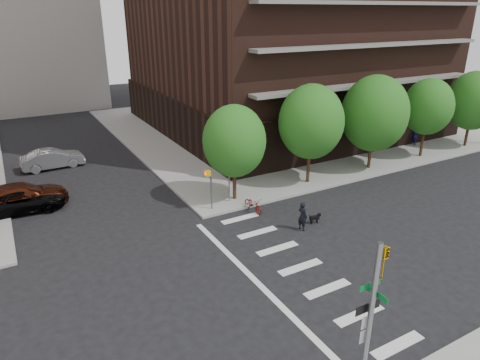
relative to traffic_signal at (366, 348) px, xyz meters
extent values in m
plane|color=black|center=(0.47, 7.49, -2.70)|extent=(120.00, 120.00, 0.00)
cube|color=gray|center=(20.97, 30.99, -2.62)|extent=(39.00, 33.00, 0.15)
cube|color=silver|center=(3.47, 1.49, -2.69)|extent=(2.40, 0.50, 0.01)
cube|color=silver|center=(3.47, 3.49, -2.69)|extent=(2.40, 0.50, 0.01)
cube|color=silver|center=(3.47, 5.49, -2.69)|extent=(2.40, 0.50, 0.01)
cube|color=silver|center=(3.47, 7.49, -2.69)|extent=(2.40, 0.50, 0.01)
cube|color=silver|center=(3.47, 9.49, -2.69)|extent=(2.40, 0.50, 0.01)
cube|color=silver|center=(3.47, 11.49, -2.69)|extent=(2.40, 0.50, 0.01)
cube|color=silver|center=(3.47, 13.49, -2.69)|extent=(2.40, 0.50, 0.01)
cube|color=silver|center=(0.97, 7.49, -2.69)|extent=(0.30, 13.00, 0.01)
cube|color=black|center=(18.47, 31.49, -0.55)|extent=(25.50, 25.50, 4.00)
cube|color=maroon|center=(31.67, 21.99, 0.25)|extent=(1.40, 5.00, 0.20)
cylinder|color=#301E11|center=(4.47, 15.99, -1.40)|extent=(0.24, 0.24, 2.30)
sphere|color=#235B19|center=(4.47, 15.99, 1.35)|extent=(4.00, 4.00, 4.00)
cylinder|color=#301E11|center=(10.47, 15.99, -1.25)|extent=(0.24, 0.24, 2.60)
sphere|color=#235B19|center=(10.47, 15.99, 1.85)|extent=(4.50, 4.50, 4.50)
cylinder|color=#301E11|center=(16.47, 15.99, -1.40)|extent=(0.24, 0.24, 2.30)
sphere|color=#235B19|center=(16.47, 15.99, 1.75)|extent=(5.00, 5.00, 5.00)
cylinder|color=#301E11|center=(22.47, 15.99, -1.25)|extent=(0.24, 0.24, 2.60)
sphere|color=#235B19|center=(22.47, 15.99, 1.65)|extent=(4.00, 4.00, 4.00)
cylinder|color=#301E11|center=(28.47, 15.99, -1.40)|extent=(0.24, 0.24, 2.30)
sphere|color=#235B19|center=(28.47, 15.99, 1.55)|extent=(4.50, 4.50, 4.50)
cylinder|color=slate|center=(-0.03, -0.01, 0.45)|extent=(0.16, 0.16, 6.00)
imported|color=gold|center=(0.22, -0.01, 2.75)|extent=(0.16, 0.20, 1.00)
cube|color=#0A5926|center=(-0.03, 0.14, 2.05)|extent=(0.75, 0.02, 0.18)
cube|color=#0A5926|center=(0.12, -0.01, 1.80)|extent=(0.02, 0.75, 0.18)
cube|color=black|center=(-0.03, 0.11, 1.35)|extent=(0.90, 0.02, 0.28)
cube|color=silver|center=(-0.03, 0.11, 0.85)|extent=(0.32, 0.02, 0.42)
cube|color=silver|center=(-0.03, 0.11, 0.35)|extent=(0.32, 0.02, 0.42)
cylinder|color=slate|center=(2.47, 15.29, -1.25)|extent=(0.10, 0.10, 2.60)
cube|color=gold|center=(2.27, 15.29, -0.15)|extent=(0.32, 0.25, 0.32)
cylinder|color=slate|center=(3.97, 15.79, -1.45)|extent=(0.08, 0.08, 2.20)
cube|color=gold|center=(3.97, 15.64, -0.55)|extent=(0.64, 0.02, 0.64)
imported|color=black|center=(-7.73, 21.02, -2.01)|extent=(2.67, 5.13, 1.38)
imported|color=#3E1509|center=(-7.73, 21.63, -1.90)|extent=(2.51, 5.59, 1.59)
imported|color=#A1A5A9|center=(-5.03, 28.48, -1.93)|extent=(1.84, 4.74, 1.54)
imported|color=maroon|center=(4.68, 13.99, -2.24)|extent=(0.74, 1.80, 0.92)
imported|color=black|center=(5.87, 10.56, -1.84)|extent=(0.68, 0.50, 1.72)
cube|color=black|center=(6.97, 10.83, -2.34)|extent=(0.59, 0.28, 0.23)
cube|color=black|center=(7.28, 10.78, -2.20)|extent=(0.19, 0.16, 0.17)
cylinder|color=black|center=(7.14, 10.89, -2.57)|extent=(0.06, 0.06, 0.25)
cylinder|color=black|center=(6.80, 10.78, -2.57)|extent=(0.06, 0.06, 0.25)
imported|color=navy|center=(24.57, 18.49, -1.70)|extent=(0.93, 0.79, 1.70)
camera|label=1|loc=(-7.82, -6.53, 8.95)|focal=32.00mm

